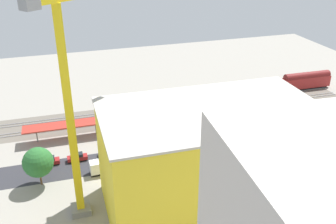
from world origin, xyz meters
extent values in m
plane|color=gray|center=(0.00, 0.00, 0.00)|extent=(178.60, 178.60, 0.00)
cube|color=#665E54|center=(0.00, -20.29, 0.00)|extent=(111.85, 15.64, 0.01)
cube|color=#2D2D33|center=(0.00, 2.49, 0.00)|extent=(111.77, 10.91, 0.01)
cube|color=#9E9EA8|center=(0.00, -23.88, 0.18)|extent=(111.61, 2.03, 0.12)
cube|color=#9E9EA8|center=(0.00, -22.44, 0.18)|extent=(111.61, 2.03, 0.12)
cube|color=#9E9EA8|center=(0.00, -18.15, 0.18)|extent=(111.61, 2.03, 0.12)
cube|color=#9E9EA8|center=(0.00, -16.71, 0.18)|extent=(111.61, 2.03, 0.12)
cube|color=#A82D23|center=(7.86, -11.84, 3.93)|extent=(65.87, 5.55, 0.30)
cylinder|color=slate|center=(-21.75, -11.34, 1.89)|extent=(0.30, 0.30, 3.78)
cylinder|color=slate|center=(-6.94, -11.59, 1.89)|extent=(0.30, 0.30, 3.78)
cylinder|color=slate|center=(7.86, -11.84, 1.89)|extent=(0.30, 0.30, 3.78)
cylinder|color=slate|center=(22.66, -12.10, 1.89)|extent=(0.30, 0.30, 3.78)
cylinder|color=slate|center=(37.47, -12.35, 1.89)|extent=(0.30, 0.30, 3.78)
cube|color=black|center=(-23.76, -23.16, 0.50)|extent=(15.07, 2.79, 1.00)
cylinder|color=black|center=(-22.43, -23.18, 2.41)|extent=(12.41, 3.02, 2.81)
cube|color=black|center=(-28.61, -23.08, 1.73)|extent=(2.72, 3.06, 3.46)
cylinder|color=black|center=(-17.75, -23.26, 4.51)|extent=(0.70, 0.70, 1.40)
cube|color=black|center=(-49.35, -23.16, 0.30)|extent=(15.42, 2.57, 0.60)
cube|color=maroon|center=(-49.35, -23.16, 2.40)|extent=(17.14, 3.17, 3.59)
cylinder|color=maroon|center=(-49.35, -23.16, 4.44)|extent=(16.45, 3.16, 2.88)
cube|color=black|center=(-11.90, -1.32, 0.15)|extent=(3.87, 1.72, 0.30)
cube|color=navy|center=(-11.90, -1.32, 0.67)|extent=(4.61, 1.80, 0.74)
cube|color=#1E2328|center=(-11.90, -1.32, 1.34)|extent=(2.58, 1.57, 0.59)
cube|color=black|center=(-5.04, -0.56, 0.15)|extent=(3.56, 1.86, 0.30)
cube|color=silver|center=(-5.04, -0.56, 0.74)|extent=(4.23, 1.96, 0.88)
cube|color=#1E2328|center=(-5.04, -0.56, 1.47)|extent=(2.39, 1.68, 0.58)
cube|color=black|center=(0.76, -1.41, 0.15)|extent=(3.62, 1.95, 0.30)
cube|color=black|center=(0.76, -1.41, 0.65)|extent=(4.29, 2.05, 0.71)
cube|color=#1E2328|center=(0.76, -1.41, 1.34)|extent=(2.43, 1.75, 0.66)
cube|color=black|center=(8.36, -0.57, 0.15)|extent=(3.77, 1.86, 0.30)
cube|color=navy|center=(8.36, -0.57, 0.65)|extent=(4.48, 1.97, 0.71)
cube|color=#1E2328|center=(8.36, -0.57, 1.33)|extent=(2.54, 1.66, 0.64)
cube|color=black|center=(15.22, -0.50, 0.15)|extent=(3.39, 1.77, 0.30)
cube|color=#474C51|center=(15.22, -0.50, 0.72)|extent=(4.03, 1.85, 0.83)
cube|color=#1E2328|center=(15.22, -0.50, 1.42)|extent=(2.26, 1.61, 0.57)
cube|color=black|center=(21.46, -0.86, 0.15)|extent=(3.52, 1.91, 0.30)
cube|color=gray|center=(21.46, -0.86, 0.68)|extent=(4.18, 2.01, 0.76)
cube|color=#1E2328|center=(21.46, -0.86, 1.32)|extent=(2.36, 1.73, 0.53)
cube|color=black|center=(28.59, -0.64, 0.15)|extent=(3.89, 1.69, 0.30)
cube|color=maroon|center=(28.59, -0.64, 0.73)|extent=(4.63, 1.76, 0.86)
cube|color=#1E2328|center=(28.59, -0.64, 1.51)|extent=(2.60, 1.54, 0.69)
cube|color=black|center=(35.01, -0.86, 0.15)|extent=(4.04, 1.77, 0.30)
cube|color=maroon|center=(35.01, -0.86, 0.75)|extent=(4.81, 1.85, 0.89)
cube|color=#1E2328|center=(35.01, -0.86, 1.54)|extent=(2.70, 1.62, 0.70)
cube|color=yellow|center=(5.55, 22.75, 10.10)|extent=(39.33, 22.91, 20.20)
cube|color=#B7B2A8|center=(5.55, 22.75, 20.40)|extent=(39.94, 23.52, 0.40)
cube|color=gray|center=(29.64, 17.98, 0.60)|extent=(3.60, 3.60, 1.20)
cube|color=yellow|center=(29.64, 17.98, 19.64)|extent=(1.40, 1.40, 39.28)
cube|color=gray|center=(33.22, 20.70, 39.88)|extent=(3.12, 3.04, 2.00)
cube|color=black|center=(21.35, 5.99, 0.25)|extent=(10.26, 2.58, 0.50)
cube|color=white|center=(20.23, 5.95, 1.94)|extent=(8.04, 2.74, 2.89)
cube|color=silver|center=(25.32, 6.15, 1.80)|extent=(2.33, 2.52, 2.59)
cylinder|color=brown|center=(-3.07, 7.14, 1.95)|extent=(0.54, 0.54, 3.90)
sphere|color=#38843D|center=(-3.07, 7.14, 5.89)|extent=(5.70, 5.70, 5.70)
cylinder|color=brown|center=(36.79, 6.54, 1.65)|extent=(0.39, 0.39, 3.30)
sphere|color=#28662D|center=(36.79, 6.54, 5.52)|extent=(6.35, 6.35, 6.35)
cylinder|color=brown|center=(4.10, 7.87, 1.79)|extent=(0.50, 0.50, 3.57)
sphere|color=#28662D|center=(4.10, 7.87, 5.01)|extent=(4.12, 4.12, 4.12)
cylinder|color=#333333|center=(-3.61, 6.80, 2.82)|extent=(0.16, 0.16, 5.64)
cube|color=black|center=(-3.61, 6.80, 6.09)|extent=(0.36, 0.36, 0.90)
sphere|color=green|center=(-3.39, 6.80, 6.39)|extent=(0.20, 0.20, 0.20)
camera|label=1|loc=(31.10, 78.68, 49.25)|focal=41.19mm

